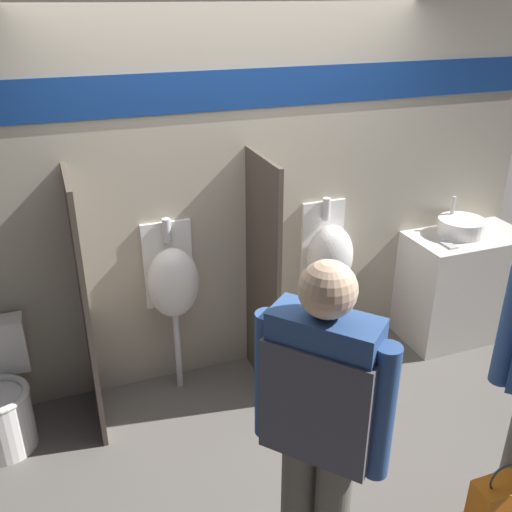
% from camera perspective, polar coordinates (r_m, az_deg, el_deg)
% --- Properties ---
extents(ground_plane, '(16.00, 16.00, 0.00)m').
position_cam_1_polar(ground_plane, '(3.99, 0.88, -14.78)').
color(ground_plane, '#5B5651').
extents(display_wall, '(4.59, 0.07, 2.70)m').
position_cam_1_polar(display_wall, '(3.82, -2.26, 6.80)').
color(display_wall, '#B2A893').
rests_on(display_wall, ground_plane).
extents(sink_counter, '(0.91, 0.51, 0.87)m').
position_cam_1_polar(sink_counter, '(4.80, 19.83, -2.82)').
color(sink_counter, silver).
rests_on(sink_counter, ground_plane).
extents(sink_basin, '(0.36, 0.36, 0.26)m').
position_cam_1_polar(sink_basin, '(4.60, 19.84, 2.80)').
color(sink_basin, white).
rests_on(sink_basin, sink_counter).
extents(cell_phone, '(0.07, 0.14, 0.01)m').
position_cam_1_polar(cell_phone, '(4.38, 18.69, 1.07)').
color(cell_phone, '#B7B7BC').
rests_on(cell_phone, sink_counter).
extents(divider_near_counter, '(0.03, 0.57, 1.65)m').
position_cam_1_polar(divider_near_counter, '(3.58, -16.72, -5.04)').
color(divider_near_counter, '#4C4238').
rests_on(divider_near_counter, ground_plane).
extents(divider_mid, '(0.03, 0.57, 1.65)m').
position_cam_1_polar(divider_mid, '(3.78, 0.66, -2.22)').
color(divider_mid, '#4C4238').
rests_on(divider_mid, ground_plane).
extents(urinal_near_counter, '(0.35, 0.28, 1.24)m').
position_cam_1_polar(urinal_near_counter, '(3.77, -8.31, -2.62)').
color(urinal_near_counter, silver).
rests_on(urinal_near_counter, ground_plane).
extents(urinal_far, '(0.35, 0.28, 1.24)m').
position_cam_1_polar(urinal_far, '(4.12, 7.32, -0.06)').
color(urinal_far, silver).
rests_on(urinal_far, ground_plane).
extents(person_in_vest, '(0.46, 0.48, 1.69)m').
position_cam_1_polar(person_in_vest, '(2.42, 6.42, -15.88)').
color(person_in_vest, '#666056').
rests_on(person_in_vest, ground_plane).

